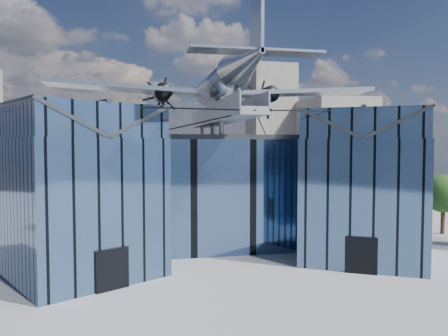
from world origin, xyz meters
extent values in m
plane|color=gray|center=(0.00, 0.00, 0.00)|extent=(120.00, 120.00, 0.00)
cube|color=#476590|center=(0.00, 9.00, 4.75)|extent=(28.00, 14.00, 9.50)
cube|color=#24272C|center=(0.00, 9.00, 9.70)|extent=(28.00, 14.00, 0.40)
cube|color=#476590|center=(-10.50, -1.00, 4.75)|extent=(11.79, 11.43, 9.50)
cube|color=#476590|center=(-10.50, -1.00, 10.60)|extent=(11.56, 11.20, 2.20)
cube|color=#24272C|center=(-12.45, -2.12, 10.60)|extent=(7.98, 9.23, 2.40)
cube|color=#24272C|center=(-8.55, 0.12, 10.60)|extent=(7.98, 9.23, 2.40)
cube|color=#24272C|center=(-10.50, -1.00, 11.75)|extent=(4.30, 7.10, 0.18)
cube|color=black|center=(-8.48, -4.51, 1.30)|extent=(2.03, 1.32, 2.60)
cube|color=black|center=(-6.60, 1.25, 4.75)|extent=(0.34, 0.34, 9.50)
cube|color=#476590|center=(10.50, -1.00, 4.75)|extent=(11.79, 11.43, 9.50)
cube|color=#476590|center=(10.50, -1.00, 10.60)|extent=(11.56, 11.20, 2.20)
cube|color=#24272C|center=(8.55, 0.12, 10.60)|extent=(7.98, 9.23, 2.40)
cube|color=#24272C|center=(12.45, -2.12, 10.60)|extent=(7.98, 9.23, 2.40)
cube|color=#24272C|center=(10.50, -1.00, 11.75)|extent=(4.30, 7.10, 0.18)
cube|color=black|center=(8.48, -4.51, 1.30)|extent=(2.03, 1.32, 2.60)
cube|color=black|center=(6.60, 1.25, 4.75)|extent=(0.34, 0.34, 9.50)
cube|color=#92989F|center=(0.00, 3.50, 11.10)|extent=(1.80, 21.00, 0.50)
cube|color=#92989F|center=(-0.90, 3.50, 11.75)|extent=(0.08, 21.00, 1.10)
cube|color=#92989F|center=(0.90, 3.50, 11.75)|extent=(0.08, 21.00, 1.10)
cylinder|color=#92989F|center=(0.00, 13.00, 10.43)|extent=(0.44, 0.44, 1.35)
cylinder|color=#92989F|center=(0.00, 7.00, 10.43)|extent=(0.44, 0.44, 1.35)
cylinder|color=#92989F|center=(0.00, 3.00, 10.43)|extent=(0.44, 0.44, 1.35)
cylinder|color=#92989F|center=(0.00, 4.00, 12.05)|extent=(0.70, 0.70, 1.40)
cylinder|color=black|center=(-5.25, -4.00, 11.40)|extent=(10.55, 6.08, 0.69)
cylinder|color=black|center=(5.25, -4.00, 11.40)|extent=(10.55, 6.08, 0.69)
cylinder|color=black|center=(-3.00, 1.50, 10.55)|extent=(6.09, 17.04, 1.19)
cylinder|color=black|center=(3.00, 1.50, 10.55)|extent=(6.09, 17.04, 1.19)
cylinder|color=#A9AEB6|center=(0.00, 4.00, 14.00)|extent=(2.50, 11.00, 2.50)
sphere|color=#A9AEB6|center=(0.00, 9.50, 14.00)|extent=(2.50, 2.50, 2.50)
cube|color=black|center=(0.00, 8.50, 14.69)|extent=(1.60, 1.40, 0.50)
cone|color=#A9AEB6|center=(0.00, -5.00, 14.30)|extent=(2.50, 7.00, 2.50)
cube|color=#A9AEB6|center=(0.00, -7.30, 15.90)|extent=(0.18, 2.40, 3.40)
cube|color=#A9AEB6|center=(0.00, -7.20, 14.50)|extent=(8.00, 1.80, 0.14)
cube|color=#A9AEB6|center=(-7.00, 5.00, 13.70)|extent=(14.00, 3.20, 1.08)
cylinder|color=black|center=(-4.60, 5.60, 13.45)|extent=(1.44, 3.20, 1.44)
cone|color=black|center=(-4.60, 7.40, 13.45)|extent=(0.70, 0.70, 0.70)
cube|color=black|center=(-4.60, 7.55, 13.45)|extent=(1.05, 0.06, 3.33)
cube|color=black|center=(-4.60, 7.55, 13.45)|extent=(2.53, 0.06, 2.53)
cube|color=black|center=(-4.60, 7.55, 13.45)|extent=(3.33, 0.06, 1.05)
cylinder|color=black|center=(-4.60, 5.00, 12.22)|extent=(0.24, 0.24, 1.75)
cube|color=#A9AEB6|center=(7.00, 5.00, 13.70)|extent=(14.00, 3.20, 1.08)
cylinder|color=black|center=(4.60, 5.60, 13.45)|extent=(1.44, 3.20, 1.44)
cone|color=black|center=(4.60, 7.40, 13.45)|extent=(0.70, 0.70, 0.70)
cube|color=black|center=(4.60, 7.55, 13.45)|extent=(1.05, 0.06, 3.33)
cube|color=black|center=(4.60, 7.55, 13.45)|extent=(2.53, 0.06, 2.53)
cube|color=black|center=(4.60, 7.55, 13.45)|extent=(3.33, 0.06, 1.05)
cylinder|color=black|center=(4.60, 5.00, 12.22)|extent=(0.24, 0.24, 1.75)
cube|color=gray|center=(32.00, 48.00, 9.00)|extent=(12.00, 14.00, 18.00)
cube|color=gray|center=(-20.00, 55.00, 7.00)|extent=(14.00, 10.00, 14.00)
cube|color=gray|center=(22.00, 58.00, 13.00)|extent=(9.00, 9.00, 26.00)
cylinder|color=#372616|center=(23.73, 6.46, 1.48)|extent=(0.53, 0.53, 2.95)
sphere|color=#234618|center=(23.73, 6.46, 4.11)|extent=(5.02, 5.02, 3.86)
camera|label=1|loc=(-7.15, -32.12, 9.03)|focal=35.00mm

